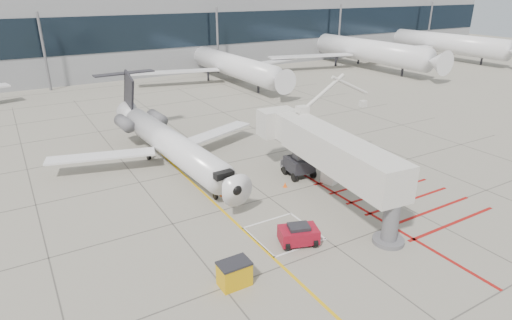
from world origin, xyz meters
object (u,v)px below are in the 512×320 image
pushback_tug (298,234)px  spill_bin (234,273)px  regional_jet (179,135)px  jet_bridge (338,160)px

pushback_tug → spill_bin: 5.71m
regional_jet → spill_bin: regional_jet is taller
regional_jet → spill_bin: bearing=-104.4°
regional_jet → jet_bridge: bearing=-58.3°
spill_bin → jet_bridge: bearing=22.6°
jet_bridge → pushback_tug: (-5.76, -3.13, -2.82)m
regional_jet → spill_bin: (-3.22, -16.19, -2.78)m
jet_bridge → pushback_tug: size_ratio=7.19×
jet_bridge → pushback_tug: jet_bridge is taller
pushback_tug → spill_bin: spill_bin is taller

